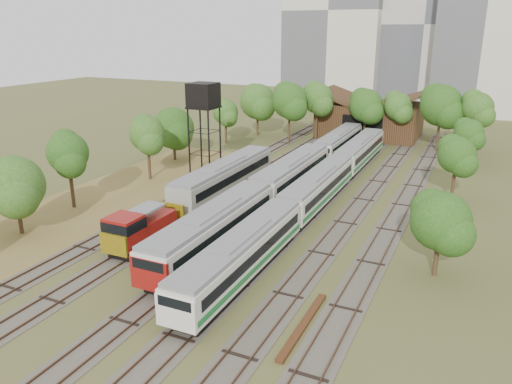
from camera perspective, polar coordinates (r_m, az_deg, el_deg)
The scene contains 16 objects.
ground at distance 34.56m, azimuth -7.85°, elevation -11.96°, with size 240.00×240.00×0.00m, color #475123.
dry_grass_patch at distance 50.79m, azimuth -20.25°, elevation -2.81°, with size 14.00×60.00×0.04m, color brown.
tracks at distance 55.53m, azimuth 5.51°, elevation 0.07°, with size 24.60×80.00×0.19m.
railcar_red_set at distance 47.34m, azimuth 0.32°, elevation -0.68°, with size 2.95×34.57×3.64m.
railcar_green_set at distance 51.19m, azimuth 7.12°, elevation 0.46°, with size 2.71×52.07×3.35m.
railcar_rear at distance 72.16m, azimuth 9.43°, elevation 5.57°, with size 2.67×16.08×3.30m.
shunter_locomotive at distance 42.06m, azimuth -13.23°, elevation -4.19°, with size 2.55×8.10×3.33m.
old_grey_coach at distance 53.60m, azimuth -3.57°, elevation 1.63°, with size 2.95×18.00×3.64m.
water_tower at distance 60.33m, azimuth -6.04°, elevation 10.66°, with size 3.23×3.23×11.17m.
rail_pile_far at distance 31.45m, azimuth 5.40°, elevation -14.92°, with size 0.48×7.73×0.25m, color #522E17.
maintenance_shed at distance 85.91m, azimuth 12.88°, elevation 8.17°, with size 16.45×11.55×7.58m.
tree_band_left at distance 56.87m, azimuth -15.94°, elevation 5.04°, with size 8.52×55.63×8.28m.
tree_band_far at distance 78.85m, azimuth 10.63°, elevation 9.94°, with size 38.67×10.37×9.66m.
tree_band_right at distance 51.32m, azimuth 21.90°, elevation 2.51°, with size 4.30×36.48×6.88m.
tower_left at distance 124.82m, azimuth 9.39°, elevation 19.73°, with size 22.00×16.00×42.00m, color beige.
tower_centre at distance 125.71m, azimuth 19.21°, elevation 17.63°, with size 20.00×18.00×36.00m, color beige.
Camera 1 is at (16.67, -24.85, 17.30)m, focal length 35.00 mm.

